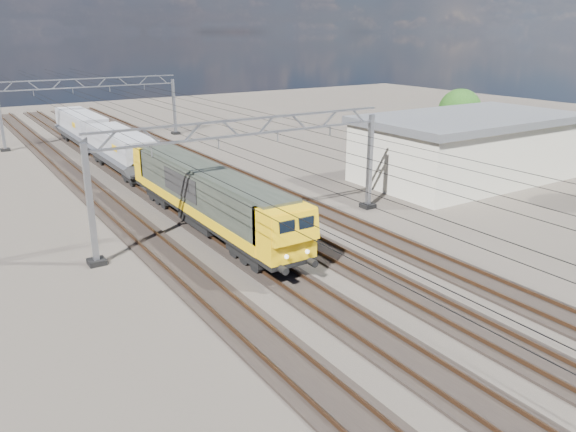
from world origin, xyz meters
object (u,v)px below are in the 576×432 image
locomotive (207,194)px  tree_far (463,112)px  industrial_shed (468,147)px  catenary_gantry_mid (250,171)px  hopper_wagon_mid (81,126)px  catenary_gantry_far (93,107)px  hopper_wagon_lead (121,148)px

locomotive → tree_far: tree_far is taller
locomotive → industrial_shed: industrial_shed is taller
catenary_gantry_mid → hopper_wagon_mid: size_ratio=1.53×
catenary_gantry_mid → catenary_gantry_far: size_ratio=1.00×
hopper_wagon_lead → industrial_shed: size_ratio=0.70×
catenary_gantry_far → hopper_wagon_mid: catenary_gantry_far is taller
catenary_gantry_mid → hopper_wagon_mid: bearing=93.4°
industrial_shed → catenary_gantry_far: bearing=122.9°
hopper_wagon_mid → industrial_shed: bearing=-53.0°
hopper_wagon_lead → hopper_wagon_mid: 14.20m
hopper_wagon_mid → catenary_gantry_mid: bearing=-86.6°
catenary_gantry_mid → catenary_gantry_far: 36.00m
hopper_wagon_mid → tree_far: size_ratio=2.00×
hopper_wagon_lead → hopper_wagon_mid: size_ratio=1.00×
catenary_gantry_mid → hopper_wagon_mid: 34.00m
locomotive → tree_far: 33.29m
tree_far → catenary_gantry_far: bearing=139.2°
catenary_gantry_mid → industrial_shed: size_ratio=1.07×
catenary_gantry_far → tree_far: (30.32, -26.21, 0.22)m
catenary_gantry_far → hopper_wagon_lead: catenary_gantry_far is taller
catenary_gantry_mid → hopper_wagon_lead: bearing=95.8°
locomotive → hopper_wagon_lead: locomotive is taller
tree_far → catenary_gantry_mid: bearing=-162.1°
locomotive → hopper_wagon_mid: locomotive is taller
hopper_wagon_mid → industrial_shed: size_ratio=0.70×
industrial_shed → tree_far: tree_far is taller
hopper_wagon_mid → tree_far: 40.36m
catenary_gantry_mid → tree_far: 31.86m
hopper_wagon_lead → industrial_shed: bearing=-36.4°
catenary_gantry_far → catenary_gantry_mid: bearing=-90.0°
catenary_gantry_far → hopper_wagon_mid: size_ratio=1.53×
catenary_gantry_far → industrial_shed: catenary_gantry_far is taller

